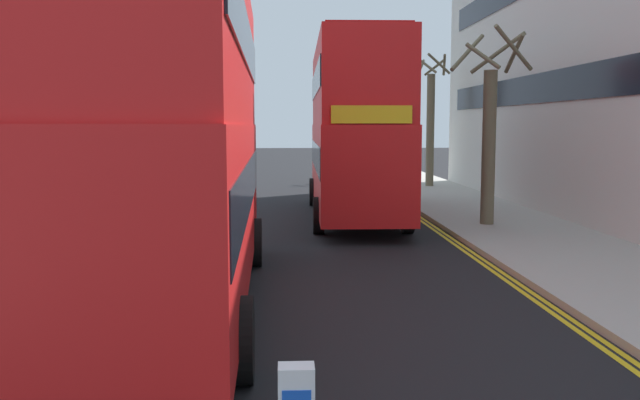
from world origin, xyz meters
TOP-DOWN VIEW (x-y plane):
  - sidewalk_right at (6.50, 16.00)m, footprint 4.00×80.00m
  - sidewalk_left at (-6.50, 16.00)m, footprint 4.00×80.00m
  - kerb_line_outer at (4.40, 14.00)m, footprint 0.10×56.00m
  - kerb_line_inner at (4.24, 14.00)m, footprint 0.10×56.00m
  - double_decker_bus_away at (-1.92, 10.97)m, footprint 2.95×10.85m
  - double_decker_bus_oncoming at (2.17, 21.95)m, footprint 2.96×10.86m
  - street_tree_mid at (5.88, 19.39)m, footprint 2.33×2.34m
  - street_tree_far at (6.62, 37.65)m, footprint 1.16×1.21m
  - street_tree_distant at (6.83, 31.87)m, footprint 1.77×1.70m

SIDE VIEW (x-z plane):
  - kerb_line_outer at x=4.40m, z-range 0.00..0.01m
  - kerb_line_inner at x=4.24m, z-range 0.00..0.01m
  - sidewalk_right at x=6.50m, z-range 0.00..0.14m
  - sidewalk_left at x=-6.50m, z-range 0.00..0.14m
  - street_tree_mid at x=5.88m, z-range -0.02..5.60m
  - double_decker_bus_away at x=-1.92m, z-range 0.21..5.85m
  - double_decker_bus_oncoming at x=2.17m, z-range 0.21..5.85m
  - street_tree_distant at x=6.83m, z-range 0.04..6.22m
  - street_tree_far at x=6.62m, z-range -0.02..6.31m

